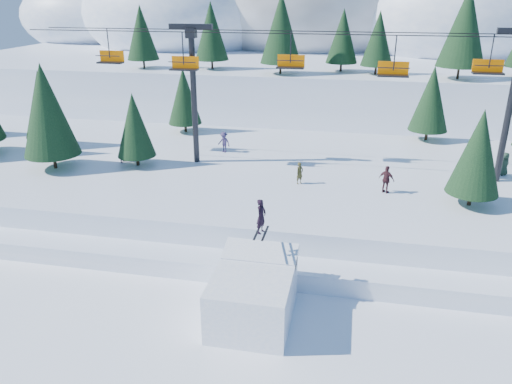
% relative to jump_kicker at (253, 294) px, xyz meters
% --- Properties ---
extents(ground, '(160.00, 160.00, 0.00)m').
position_rel_jump_kicker_xyz_m(ground, '(1.24, -2.35, -1.38)').
color(ground, white).
rests_on(ground, ground).
extents(mid_shelf, '(70.00, 22.00, 2.50)m').
position_rel_jump_kicker_xyz_m(mid_shelf, '(1.24, 15.65, -0.13)').
color(mid_shelf, white).
rests_on(mid_shelf, ground).
extents(berm, '(70.00, 6.00, 1.10)m').
position_rel_jump_kicker_xyz_m(berm, '(1.24, 5.65, -0.83)').
color(berm, white).
rests_on(berm, ground).
extents(mountain_ridge, '(119.00, 60.00, 26.46)m').
position_rel_jump_kicker_xyz_m(mountain_ridge, '(-3.86, 71.04, 8.26)').
color(mountain_ridge, white).
rests_on(mountain_ridge, ground).
extents(jump_kicker, '(3.73, 5.08, 5.73)m').
position_rel_jump_kicker_xyz_m(jump_kicker, '(0.00, 0.00, 0.00)').
color(jump_kicker, white).
rests_on(jump_kicker, ground).
extents(chairlift, '(46.00, 3.21, 10.28)m').
position_rel_jump_kicker_xyz_m(chairlift, '(3.04, 15.70, 7.94)').
color(chairlift, black).
rests_on(chairlift, mid_shelf).
extents(conifer_stand, '(62.88, 18.15, 9.16)m').
position_rel_jump_kicker_xyz_m(conifer_stand, '(3.28, 15.76, 5.40)').
color(conifer_stand, black).
rests_on(conifer_stand, mid_shelf).
extents(distant_skiers, '(29.11, 7.57, 1.86)m').
position_rel_jump_kicker_xyz_m(distant_skiers, '(-0.01, 15.38, 1.98)').
color(distant_skiers, '#3A2F56').
rests_on(distant_skiers, mid_shelf).
extents(banner_near, '(2.80, 0.61, 0.90)m').
position_rel_jump_kicker_xyz_m(banner_near, '(5.52, 2.97, -0.84)').
color(banner_near, black).
rests_on(banner_near, ground).
extents(banner_far, '(2.73, 0.90, 0.90)m').
position_rel_jump_kicker_xyz_m(banner_far, '(9.41, 3.40, -0.84)').
color(banner_far, black).
rests_on(banner_far, ground).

